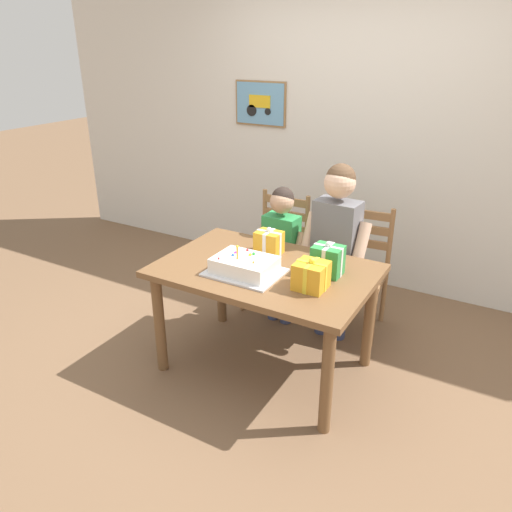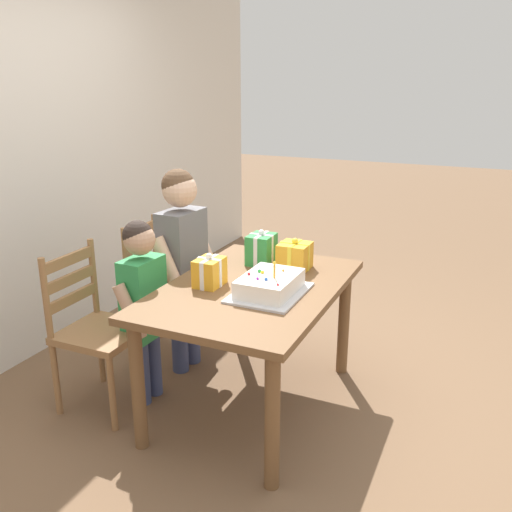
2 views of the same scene
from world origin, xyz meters
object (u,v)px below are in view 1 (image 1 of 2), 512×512
at_px(dining_table, 265,283).
at_px(chair_left, 277,252).
at_px(gift_box_red_large, 328,260).
at_px(child_older, 336,237).
at_px(birthday_cake, 245,266).
at_px(chair_right, 357,270).
at_px(child_younger, 281,243).
at_px(gift_box_beside_cake, 311,276).
at_px(gift_box_corner_small, 269,242).

relative_size(dining_table, chair_left, 1.44).
relative_size(gift_box_red_large, chair_left, 0.23).
bearing_deg(child_older, dining_table, -111.85).
bearing_deg(birthday_cake, chair_right, 66.56).
xyz_separation_m(dining_table, child_younger, (-0.19, 0.58, 0.02)).
relative_size(child_older, child_younger, 1.20).
bearing_deg(chair_left, child_younger, -56.44).
relative_size(chair_left, child_younger, 0.85).
distance_m(gift_box_red_large, gift_box_beside_cake, 0.22).
distance_m(dining_table, gift_box_corner_small, 0.29).
relative_size(gift_box_corner_small, child_older, 0.14).
xyz_separation_m(chair_left, child_older, (0.57, -0.23, 0.32)).
xyz_separation_m(dining_table, birthday_cake, (-0.07, -0.13, 0.15)).
relative_size(dining_table, child_older, 1.02).
height_order(gift_box_beside_cake, child_older, child_older).
bearing_deg(chair_right, birthday_cake, -113.44).
relative_size(chair_left, child_older, 0.71).
xyz_separation_m(gift_box_beside_cake, child_older, (-0.12, 0.69, -0.02)).
distance_m(birthday_cake, gift_box_beside_cake, 0.43).
xyz_separation_m(child_older, child_younger, (-0.42, 0.00, -0.13)).
height_order(dining_table, birthday_cake, birthday_cake).
bearing_deg(gift_box_corner_small, birthday_cake, -86.78).
xyz_separation_m(chair_left, chair_right, (0.67, -0.00, 0.00)).
bearing_deg(gift_box_red_large, child_younger, 139.34).
bearing_deg(child_younger, birthday_cake, -80.69).
bearing_deg(gift_box_beside_cake, gift_box_red_large, 87.38).
bearing_deg(dining_table, chair_left, 112.73).
xyz_separation_m(gift_box_beside_cake, chair_right, (-0.02, 0.92, -0.34)).
height_order(gift_box_red_large, chair_right, gift_box_red_large).
relative_size(gift_box_beside_cake, child_older, 0.15).
relative_size(gift_box_red_large, child_younger, 0.20).
distance_m(gift_box_beside_cake, child_younger, 0.89).
bearing_deg(gift_box_corner_small, chair_right, 54.44).
bearing_deg(child_older, chair_left, 158.41).
relative_size(dining_table, gift_box_beside_cake, 6.93).
height_order(gift_box_beside_cake, chair_left, gift_box_beside_cake).
distance_m(gift_box_corner_small, child_younger, 0.41).
bearing_deg(child_older, chair_right, 65.98).
height_order(chair_left, child_older, child_older).
xyz_separation_m(gift_box_corner_small, chair_left, (-0.25, 0.60, -0.34)).
bearing_deg(chair_left, child_older, -21.59).
relative_size(birthday_cake, chair_right, 0.48).
height_order(birthday_cake, chair_right, birthday_cake).
height_order(birthday_cake, gift_box_red_large, gift_box_red_large).
bearing_deg(gift_box_beside_cake, child_younger, 128.14).
xyz_separation_m(birthday_cake, child_younger, (-0.12, 0.71, -0.13)).
relative_size(birthday_cake, gift_box_beside_cake, 2.31).
bearing_deg(birthday_cake, child_younger, 99.31).
distance_m(dining_table, gift_box_beside_cake, 0.41).
relative_size(dining_table, birthday_cake, 3.00).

